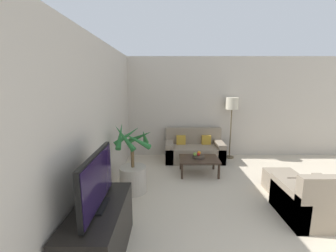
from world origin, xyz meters
The scene contains 14 objects.
wall_back centered at (0.00, 5.98, 1.35)m, with size 7.87×0.06×2.70m.
wall_left centered at (-3.17, 2.97, 1.35)m, with size 0.06×7.55×2.70m.
tv_console centered at (-2.83, 2.12, 0.33)m, with size 0.54×1.25×0.65m.
television centered at (-2.83, 2.12, 0.96)m, with size 0.18×1.02×0.62m.
potted_palm centered at (-2.70, 3.76, 0.42)m, with size 0.77×0.78×1.32m.
sofa_loveseat centered at (-1.37, 5.53, 0.27)m, with size 1.50×0.77×0.81m.
floor_lamp centered at (-0.37, 5.71, 1.39)m, with size 0.32×0.32×1.64m.
coffee_table centered at (-1.36, 4.59, 0.32)m, with size 0.87×0.63×0.36m.
fruit_bowl centered at (-1.37, 4.63, 0.39)m, with size 0.27×0.27×0.05m.
apple_red centered at (-1.37, 4.63, 0.44)m, with size 0.07×0.07×0.07m.
apple_green centered at (-1.45, 4.61, 0.45)m, with size 0.08×0.08×0.08m.
orange_fruit centered at (-1.35, 4.71, 0.45)m, with size 0.08×0.08×0.08m.
armchair centered at (0.09, 2.89, 0.27)m, with size 0.83×0.87×0.81m.
ottoman centered at (0.08, 3.77, 0.19)m, with size 0.55×0.48×0.37m.
Camera 1 is at (-2.05, -0.17, 2.01)m, focal length 24.00 mm.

